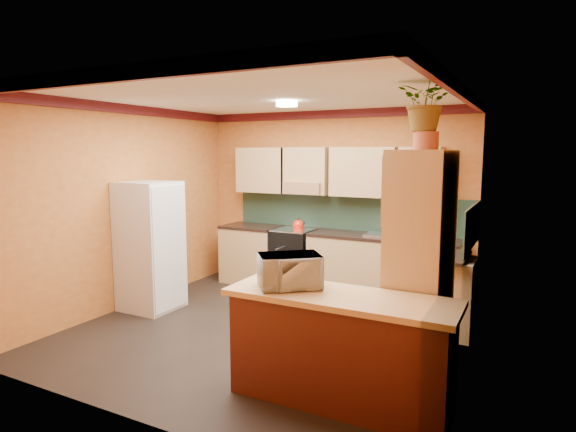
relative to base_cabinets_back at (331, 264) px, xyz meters
The scene contains 15 objects.
room_shell 2.24m from the base_cabinets_back, 93.71° to the right, with size 4.24×4.24×2.72m.
base_cabinets_back is the anchor object (origin of this frame).
countertop_back 0.46m from the base_cabinets_back, 90.00° to the right, with size 3.65×0.62×0.04m, color black.
stove 0.63m from the base_cabinets_back, behind, with size 0.58×0.58×0.91m, color black.
kettle 0.77m from the base_cabinets_back, behind, with size 0.17×0.17×0.18m, color red, non-canonical shape.
sink 0.92m from the base_cabinets_back, ahead, with size 0.48×0.40×0.03m, color silver.
base_cabinets_right 1.89m from the base_cabinets_back, 27.21° to the right, with size 0.60×0.80×0.88m, color tan.
countertop_right 1.94m from the base_cabinets_back, 27.21° to the right, with size 0.62×0.80×0.04m, color black.
fridge 2.60m from the base_cabinets_back, 136.67° to the right, with size 0.68×0.66×1.70m, color silver.
pantry 2.80m from the base_cabinets_back, 50.65° to the right, with size 0.48×0.90×2.10m, color tan.
fern_pot 3.20m from the base_cabinets_back, 49.98° to the right, with size 0.22×0.22×0.16m, color #A24327.
fern 3.40m from the base_cabinets_back, 49.98° to the right, with size 0.47×0.41×0.53m, color tan.
breakfast_bar 3.17m from the base_cabinets_back, 66.53° to the right, with size 1.80×0.55×0.88m, color #531C13.
bar_top 3.20m from the base_cabinets_back, 66.53° to the right, with size 1.90×0.65×0.05m, color tan.
microwave 3.08m from the base_cabinets_back, 74.65° to the right, with size 0.52×0.35×0.29m, color silver.
Camera 1 is at (2.75, -4.67, 2.08)m, focal length 30.00 mm.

